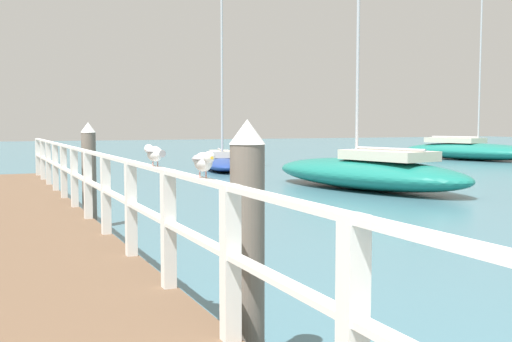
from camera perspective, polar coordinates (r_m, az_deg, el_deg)
name	(u,v)px	position (r m, az deg, el deg)	size (l,w,h in m)	color
pier_deck	(12,241)	(10.24, -21.76, -6.04)	(2.49, 20.07, 0.55)	brown
pier_railing	(88,177)	(10.23, -15.39, -0.53)	(0.12, 18.59, 1.10)	silver
dock_piling_near	(247,249)	(5.00, -0.81, -7.23)	(0.29, 0.29, 2.11)	#6B6056
dock_piling_far	(89,175)	(12.52, -15.26, -0.39)	(0.29, 0.29, 2.11)	#6B6056
seagull_foreground	(203,161)	(4.74, -4.92, 0.95)	(0.19, 0.48, 0.21)	white
seagull_background	(155,153)	(6.12, -9.42, 1.67)	(0.20, 0.48, 0.21)	white
boat_3	(222,162)	(27.87, -3.22, 0.86)	(3.10, 5.82, 7.73)	navy
boat_4	(366,172)	(19.92, 10.23, -0.09)	(4.28, 8.29, 11.14)	#197266
boat_6	(470,150)	(37.94, 19.28, 1.82)	(5.25, 9.36, 11.83)	#197266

